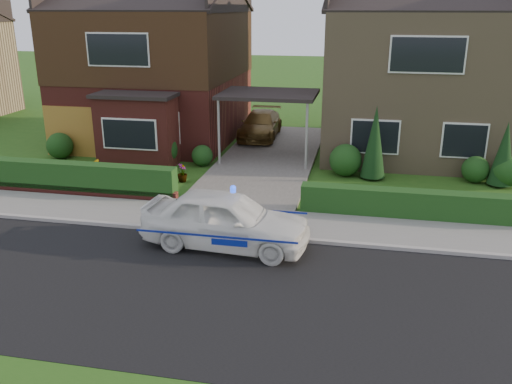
# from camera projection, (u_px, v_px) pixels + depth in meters

# --- Properties ---
(ground) EXTENTS (120.00, 120.00, 0.00)m
(ground) POSITION_uv_depth(u_px,v_px,m) (182.00, 289.00, 12.16)
(ground) COLOR #255416
(ground) RESTS_ON ground
(road) EXTENTS (60.00, 6.00, 0.02)m
(road) POSITION_uv_depth(u_px,v_px,m) (182.00, 289.00, 12.16)
(road) COLOR black
(road) RESTS_ON ground
(kerb) EXTENTS (60.00, 0.16, 0.12)m
(kerb) POSITION_uv_depth(u_px,v_px,m) (217.00, 233.00, 14.96)
(kerb) COLOR #9E9993
(kerb) RESTS_ON ground
(sidewalk) EXTENTS (60.00, 2.00, 0.10)m
(sidewalk) POSITION_uv_depth(u_px,v_px,m) (227.00, 220.00, 15.94)
(sidewalk) COLOR slate
(sidewalk) RESTS_ON ground
(driveway) EXTENTS (3.80, 12.00, 0.12)m
(driveway) POSITION_uv_depth(u_px,v_px,m) (268.00, 158.00, 22.33)
(driveway) COLOR #666059
(driveway) RESTS_ON ground
(house_left) EXTENTS (7.50, 9.53, 7.25)m
(house_left) POSITION_uv_depth(u_px,v_px,m) (156.00, 56.00, 24.88)
(house_left) COLOR maroon
(house_left) RESTS_ON ground
(house_right) EXTENTS (7.50, 8.06, 7.25)m
(house_right) POSITION_uv_depth(u_px,v_px,m) (416.00, 65.00, 22.85)
(house_right) COLOR #917959
(house_right) RESTS_ON ground
(carport_link) EXTENTS (3.80, 3.00, 2.77)m
(carport_link) POSITION_uv_depth(u_px,v_px,m) (269.00, 95.00, 21.44)
(carport_link) COLOR black
(carport_link) RESTS_ON ground
(garage_door) EXTENTS (2.20, 0.10, 2.10)m
(garage_door) POSITION_uv_depth(u_px,v_px,m) (70.00, 131.00, 22.59)
(garage_door) COLOR olive
(garage_door) RESTS_ON ground
(dwarf_wall) EXTENTS (7.70, 0.25, 0.36)m
(dwarf_wall) POSITION_uv_depth(u_px,v_px,m) (68.00, 190.00, 18.10)
(dwarf_wall) COLOR maroon
(dwarf_wall) RESTS_ON ground
(hedge_left) EXTENTS (7.50, 0.55, 0.90)m
(hedge_left) POSITION_uv_depth(u_px,v_px,m) (71.00, 194.00, 18.29)
(hedge_left) COLOR #123A16
(hedge_left) RESTS_ON ground
(hedge_right) EXTENTS (7.50, 0.55, 0.80)m
(hedge_right) POSITION_uv_depth(u_px,v_px,m) (427.00, 220.00, 16.03)
(hedge_right) COLOR #123A16
(hedge_right) RESTS_ON ground
(shrub_left_far) EXTENTS (1.08, 1.08, 1.08)m
(shrub_left_far) POSITION_uv_depth(u_px,v_px,m) (60.00, 146.00, 22.38)
(shrub_left_far) COLOR #123A16
(shrub_left_far) RESTS_ON ground
(shrub_left_mid) EXTENTS (1.32, 1.32, 1.32)m
(shrub_left_mid) POSITION_uv_depth(u_px,v_px,m) (161.00, 149.00, 21.31)
(shrub_left_mid) COLOR #123A16
(shrub_left_mid) RESTS_ON ground
(shrub_left_near) EXTENTS (0.84, 0.84, 0.84)m
(shrub_left_near) POSITION_uv_depth(u_px,v_px,m) (202.00, 156.00, 21.37)
(shrub_left_near) COLOR #123A16
(shrub_left_near) RESTS_ON ground
(shrub_right_near) EXTENTS (1.20, 1.20, 1.20)m
(shrub_right_near) POSITION_uv_depth(u_px,v_px,m) (346.00, 160.00, 20.07)
(shrub_right_near) COLOR #123A16
(shrub_right_near) RESTS_ON ground
(shrub_right_mid) EXTENTS (0.96, 0.96, 0.96)m
(shrub_right_mid) POSITION_uv_depth(u_px,v_px,m) (475.00, 169.00, 19.34)
(shrub_right_mid) COLOR #123A16
(shrub_right_mid) RESTS_ON ground
(shrub_right_far) EXTENTS (1.08, 1.08, 1.08)m
(shrub_right_far) POSITION_uv_depth(u_px,v_px,m) (507.00, 172.00, 18.86)
(shrub_right_far) COLOR #123A16
(shrub_right_far) RESTS_ON ground
(conifer_a) EXTENTS (0.90, 0.90, 2.60)m
(conifer_a) POSITION_uv_depth(u_px,v_px,m) (374.00, 144.00, 19.47)
(conifer_a) COLOR black
(conifer_a) RESTS_ON ground
(conifer_b) EXTENTS (0.90, 0.90, 2.20)m
(conifer_b) POSITION_uv_depth(u_px,v_px,m) (504.00, 156.00, 18.71)
(conifer_b) COLOR black
(conifer_b) RESTS_ON ground
(police_car) EXTENTS (4.05, 4.52, 1.66)m
(police_car) POSITION_uv_depth(u_px,v_px,m) (226.00, 220.00, 14.06)
(police_car) COLOR white
(police_car) RESTS_ON ground
(driveway_car) EXTENTS (1.78, 4.16, 1.20)m
(driveway_car) POSITION_uv_depth(u_px,v_px,m) (260.00, 125.00, 25.50)
(driveway_car) COLOR brown
(driveway_car) RESTS_ON driveway
(potted_plant_a) EXTENTS (0.40, 0.27, 0.75)m
(potted_plant_a) POSITION_uv_depth(u_px,v_px,m) (125.00, 157.00, 21.39)
(potted_plant_a) COLOR gray
(potted_plant_a) RESTS_ON ground
(potted_plant_b) EXTENTS (0.48, 0.48, 0.68)m
(potted_plant_b) POSITION_uv_depth(u_px,v_px,m) (95.00, 168.00, 19.96)
(potted_plant_b) COLOR gray
(potted_plant_b) RESTS_ON ground
(potted_plant_c) EXTENTS (0.39, 0.39, 0.66)m
(potted_plant_c) POSITION_uv_depth(u_px,v_px,m) (182.00, 173.00, 19.41)
(potted_plant_c) COLOR gray
(potted_plant_c) RESTS_ON ground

